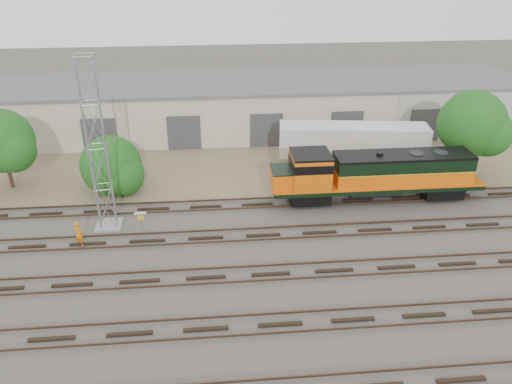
{
  "coord_description": "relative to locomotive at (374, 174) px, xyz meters",
  "views": [
    {
      "loc": [
        -3.17,
        -27.87,
        18.76
      ],
      "look_at": [
        -0.28,
        4.0,
        2.2
      ],
      "focal_mm": 35.0,
      "sensor_mm": 36.0,
      "label": 1
    }
  ],
  "objects": [
    {
      "name": "dumpster_red",
      "position": [
        13.75,
        12.15,
        -1.58
      ],
      "size": [
        1.67,
        1.58,
        1.4
      ],
      "primitive_type": "cube",
      "rotation": [
        0.0,
        0.0,
        0.13
      ],
      "color": "maroon",
      "rests_on": "ground"
    },
    {
      "name": "tracks",
      "position": [
        -9.04,
        -9.0,
        -2.2
      ],
      "size": [
        80.0,
        20.4,
        0.28
      ],
      "color": "black",
      "rests_on": "ground"
    },
    {
      "name": "warehouse",
      "position": [
        -9.0,
        16.98,
        0.37
      ],
      "size": [
        58.4,
        10.4,
        5.3
      ],
      "color": "beige",
      "rests_on": "ground"
    },
    {
      "name": "sign_post",
      "position": [
        -17.43,
        -3.71,
        -0.91
      ],
      "size": [
        0.81,
        0.08,
        1.97
      ],
      "color": "gray",
      "rests_on": "ground"
    },
    {
      "name": "tree_mid",
      "position": [
        -20.31,
        3.57,
        -0.25
      ],
      "size": [
        5.14,
        4.9,
        4.9
      ],
      "color": "#382619",
      "rests_on": "ground"
    },
    {
      "name": "ground",
      "position": [
        -9.04,
        -6.0,
        -2.28
      ],
      "size": [
        140.0,
        140.0,
        0.0
      ],
      "primitive_type": "plane",
      "color": "#47423A",
      "rests_on": "ground"
    },
    {
      "name": "worker",
      "position": [
        -21.5,
        -4.49,
        -1.38
      ],
      "size": [
        0.79,
        0.73,
        1.81
      ],
      "primitive_type": "imported",
      "rotation": [
        0.0,
        0.0,
        2.56
      ],
      "color": "orange",
      "rests_on": "ground"
    },
    {
      "name": "signal_tower",
      "position": [
        -19.99,
        -2.15,
        3.67
      ],
      "size": [
        1.8,
        1.8,
        12.21
      ],
      "rotation": [
        0.0,
        0.0,
        0.15
      ],
      "color": "gray",
      "rests_on": "ground"
    },
    {
      "name": "semi_trailer",
      "position": [
        0.34,
        6.32,
        0.22
      ],
      "size": [
        13.17,
        4.26,
        3.98
      ],
      "rotation": [
        0.0,
        0.0,
        -0.13
      ],
      "color": "silver",
      "rests_on": "ground"
    },
    {
      "name": "dumpster_blue",
      "position": [
        13.96,
        9.79,
        -1.53
      ],
      "size": [
        1.97,
        1.9,
        1.5
      ],
      "primitive_type": "cube",
      "rotation": [
        0.0,
        0.0,
        0.29
      ],
      "color": "navy",
      "rests_on": "ground"
    },
    {
      "name": "tree_west",
      "position": [
        -28.82,
        4.73,
        1.72
      ],
      "size": [
        5.38,
        5.13,
        6.71
      ],
      "color": "#382619",
      "rests_on": "ground"
    },
    {
      "name": "locomotive",
      "position": [
        0.0,
        0.0,
        0.0
      ],
      "size": [
        16.47,
        2.89,
        3.96
      ],
      "color": "black",
      "rests_on": "tracks"
    },
    {
      "name": "dirt_strip",
      "position": [
        -9.04,
        9.0,
        -2.27
      ],
      "size": [
        80.0,
        16.0,
        0.02
      ],
      "primitive_type": "cube",
      "color": "#726047",
      "rests_on": "ground"
    },
    {
      "name": "tree_east",
      "position": [
        9.57,
        3.6,
        2.32
      ],
      "size": [
        5.87,
        5.59,
        7.54
      ],
      "color": "#382619",
      "rests_on": "ground"
    }
  ]
}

